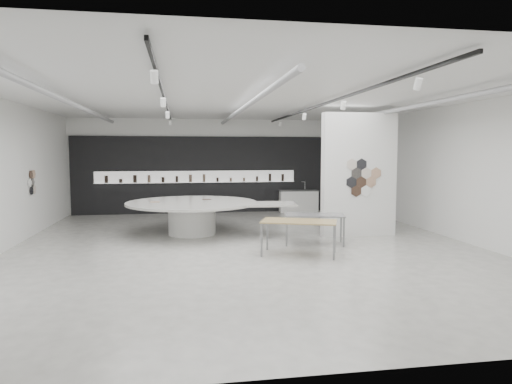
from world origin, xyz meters
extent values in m
cube|color=beige|center=(0.00, 0.00, -0.01)|extent=(12.00, 14.00, 0.01)
cube|color=silver|center=(0.00, 0.00, 3.80)|extent=(12.00, 14.00, 0.01)
cube|color=white|center=(0.00, 7.00, 1.90)|extent=(12.00, 0.01, 3.80)
cube|color=white|center=(0.00, -7.00, 1.90)|extent=(12.00, 0.01, 3.80)
cube|color=white|center=(6.00, 0.00, 1.90)|extent=(0.01, 14.00, 3.80)
cylinder|color=#939396|center=(-4.20, 0.50, 3.62)|extent=(0.12, 12.00, 0.12)
cylinder|color=#939396|center=(0.00, 0.50, 3.62)|extent=(0.12, 12.00, 0.12)
cylinder|color=#939396|center=(4.20, 0.50, 3.62)|extent=(0.12, 12.00, 0.12)
cube|color=black|center=(-2.00, 0.00, 3.70)|extent=(0.05, 13.00, 0.06)
cylinder|color=white|center=(-2.00, -5.00, 3.52)|extent=(0.11, 0.18, 0.21)
cylinder|color=white|center=(-2.00, -1.70, 3.52)|extent=(0.11, 0.18, 0.21)
cylinder|color=white|center=(-2.00, 1.60, 3.52)|extent=(0.11, 0.18, 0.21)
cylinder|color=white|center=(-2.00, 4.90, 3.52)|extent=(0.11, 0.18, 0.21)
cube|color=black|center=(2.00, 0.00, 3.70)|extent=(0.05, 13.00, 0.06)
cylinder|color=white|center=(2.00, -5.00, 3.52)|extent=(0.11, 0.18, 0.21)
cylinder|color=white|center=(2.00, -1.70, 3.52)|extent=(0.11, 0.18, 0.21)
cylinder|color=white|center=(2.00, 1.60, 3.52)|extent=(0.11, 0.18, 0.21)
cylinder|color=white|center=(2.00, 4.90, 3.52)|extent=(0.11, 0.18, 0.21)
cylinder|color=black|center=(-5.97, 2.50, 1.35)|extent=(0.03, 0.28, 0.28)
cylinder|color=beige|center=(-5.97, 2.76, 1.35)|extent=(0.03, 0.28, 0.28)
cylinder|color=black|center=(-5.97, 2.63, 1.58)|extent=(0.03, 0.28, 0.28)
cylinder|color=white|center=(-5.97, 2.37, 1.58)|extent=(0.03, 0.28, 0.28)
cylinder|color=#402C20|center=(-5.97, 2.50, 1.81)|extent=(0.03, 0.28, 0.28)
cylinder|color=tan|center=(-5.97, 2.76, 1.81)|extent=(0.03, 0.28, 0.28)
cube|color=black|center=(0.00, 6.94, 1.55)|extent=(11.80, 0.10, 3.10)
cube|color=white|center=(-1.00, 6.87, 1.48)|extent=(8.00, 0.06, 0.46)
cube|color=white|center=(-1.00, 6.81, 1.25)|extent=(8.00, 0.18, 0.02)
cylinder|color=black|center=(-4.53, 6.81, 1.41)|extent=(0.13, 0.13, 0.29)
cylinder|color=black|center=(-3.99, 6.81, 1.34)|extent=(0.13, 0.13, 0.15)
cylinder|color=black|center=(-3.44, 6.81, 1.42)|extent=(0.14, 0.14, 0.30)
cylinder|color=brown|center=(-2.90, 6.81, 1.41)|extent=(0.12, 0.12, 0.29)
cylinder|color=black|center=(-2.36, 6.81, 1.37)|extent=(0.12, 0.12, 0.21)
cylinder|color=black|center=(-1.81, 6.81, 1.39)|extent=(0.10, 0.10, 0.25)
cylinder|color=brown|center=(-1.27, 6.81, 1.42)|extent=(0.12, 0.12, 0.30)
cylinder|color=brown|center=(-0.73, 6.81, 1.42)|extent=(0.10, 0.10, 0.31)
cylinder|color=black|center=(-0.19, 6.81, 1.35)|extent=(0.09, 0.09, 0.17)
cylinder|color=brown|center=(0.36, 6.81, 1.35)|extent=(0.10, 0.10, 0.16)
cylinder|color=brown|center=(0.90, 6.81, 1.34)|extent=(0.09, 0.09, 0.15)
cylinder|color=black|center=(1.44, 6.81, 1.37)|extent=(0.09, 0.09, 0.21)
cylinder|color=black|center=(1.99, 6.81, 1.42)|extent=(0.11, 0.11, 0.31)
cylinder|color=black|center=(2.53, 6.81, 1.41)|extent=(0.11, 0.11, 0.29)
cube|color=white|center=(3.50, 1.00, 1.80)|extent=(2.20, 0.35, 3.60)
cylinder|color=#402C20|center=(3.50, 0.81, 1.60)|extent=(0.34, 0.03, 0.34)
cylinder|color=tan|center=(3.80, 0.81, 1.60)|extent=(0.34, 0.03, 0.34)
cylinder|color=black|center=(3.20, 0.81, 1.60)|extent=(0.34, 0.03, 0.34)
cylinder|color=beige|center=(3.65, 0.81, 1.86)|extent=(0.34, 0.03, 0.34)
cylinder|color=black|center=(3.35, 0.81, 1.86)|extent=(0.34, 0.03, 0.34)
cylinder|color=white|center=(3.65, 0.81, 1.34)|extent=(0.34, 0.03, 0.34)
cylinder|color=#402C20|center=(3.35, 0.81, 1.34)|extent=(0.34, 0.03, 0.34)
cylinder|color=tan|center=(3.95, 0.81, 1.86)|extent=(0.34, 0.03, 0.34)
cylinder|color=black|center=(3.50, 0.81, 2.12)|extent=(0.34, 0.03, 0.34)
cylinder|color=beige|center=(3.20, 0.81, 2.12)|extent=(0.34, 0.03, 0.34)
cylinder|color=white|center=(-1.34, 2.02, 0.46)|extent=(1.52, 1.52, 0.92)
cylinder|color=#B4B1AA|center=(-1.34, 2.02, 0.95)|extent=(4.20, 4.20, 0.06)
cube|color=#B4B1AA|center=(0.78, 1.31, 0.96)|extent=(1.81, 1.22, 0.06)
cube|color=tan|center=(-2.42, 2.11, 0.99)|extent=(0.29, 0.22, 0.01)
cube|color=#402C20|center=(-0.86, 2.63, 0.99)|extent=(0.29, 0.22, 0.01)
cube|color=#9A8150|center=(1.13, -1.18, 0.81)|extent=(1.97, 1.45, 0.03)
cube|color=slate|center=(0.20, -1.25, 0.40)|extent=(0.06, 0.06, 0.80)
cube|color=slate|center=(0.48, -0.51, 0.40)|extent=(0.06, 0.06, 0.80)
cube|color=slate|center=(1.78, -1.84, 0.40)|extent=(0.06, 0.06, 0.80)
cube|color=slate|center=(2.06, -1.10, 0.40)|extent=(0.06, 0.06, 0.80)
cube|color=slate|center=(1.87, -0.01, 0.79)|extent=(1.72, 1.14, 0.03)
cube|color=slate|center=(1.06, -0.17, 0.39)|extent=(0.05, 0.05, 0.78)
cube|color=slate|center=(1.23, 0.51, 0.39)|extent=(0.05, 0.05, 0.78)
cube|color=slate|center=(2.50, -0.52, 0.39)|extent=(0.05, 0.05, 0.78)
cube|color=slate|center=(2.67, 0.15, 0.39)|extent=(0.05, 0.05, 0.78)
cube|color=white|center=(3.13, 6.51, 0.44)|extent=(1.59, 0.69, 0.87)
cube|color=slate|center=(3.13, 6.51, 0.89)|extent=(1.63, 0.73, 0.03)
cylinder|color=silver|center=(3.43, 6.63, 1.07)|extent=(0.02, 0.02, 0.35)
cylinder|color=silver|center=(3.36, 6.64, 1.24)|extent=(0.16, 0.03, 0.02)
camera|label=1|loc=(-1.65, -11.68, 2.46)|focal=32.00mm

